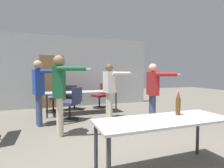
{
  "coord_description": "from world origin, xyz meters",
  "views": [
    {
      "loc": [
        -1.19,
        -1.5,
        1.35
      ],
      "look_at": [
        0.19,
        2.37,
        1.1
      ],
      "focal_mm": 28.0,
      "sensor_mm": 36.0,
      "label": 1
    }
  ],
  "objects": [
    {
      "name": "office_chair_far_right",
      "position": [
        -0.61,
        3.57,
        0.45
      ],
      "size": [
        0.69,
        0.68,
        0.95
      ],
      "rotation": [
        0.0,
        0.0,
        0.85
      ],
      "color": "black",
      "rests_on": "ground_plane"
    },
    {
      "name": "person_center_tall",
      "position": [
        -0.99,
        2.38,
        1.06
      ],
      "size": [
        0.75,
        0.69,
        1.74
      ],
      "rotation": [
        0.0,
        0.0,
        -1.78
      ],
      "color": "beige",
      "rests_on": "ground_plane"
    },
    {
      "name": "office_chair_mid_tucked",
      "position": [
        0.69,
        5.08,
        0.44
      ],
      "size": [
        0.66,
        0.62,
        0.94
      ],
      "rotation": [
        0.0,
        0.0,
        2.0
      ],
      "color": "black",
      "rests_on": "ground_plane"
    },
    {
      "name": "person_far_watching",
      "position": [
        1.39,
        2.47,
        0.96
      ],
      "size": [
        0.69,
        0.79,
        1.61
      ],
      "rotation": [
        0.0,
        0.0,
        -1.9
      ],
      "color": "#3D4C75",
      "rests_on": "ground_plane"
    },
    {
      "name": "office_chair_side_rolled",
      "position": [
        -1.02,
        4.98,
        0.45
      ],
      "size": [
        0.65,
        0.61,
        0.95
      ],
      "rotation": [
        0.0,
        0.0,
        1.96
      ],
      "color": "black",
      "rests_on": "ground_plane"
    },
    {
      "name": "office_chair_far_left",
      "position": [
        -0.38,
        5.01,
        0.43
      ],
      "size": [
        0.65,
        0.68,
        0.92
      ],
      "rotation": [
        0.0,
        0.0,
        5.74
      ],
      "color": "black",
      "rests_on": "ground_plane"
    },
    {
      "name": "person_left_plaid",
      "position": [
        -1.45,
        3.31,
        1.02
      ],
      "size": [
        0.85,
        0.56,
        1.68
      ],
      "rotation": [
        0.0,
        0.0,
        -1.3
      ],
      "color": "#3D4C75",
      "rests_on": "ground_plane"
    },
    {
      "name": "person_near_casual",
      "position": [
        0.45,
        3.31,
        0.98
      ],
      "size": [
        0.77,
        0.63,
        1.63
      ],
      "rotation": [
        0.0,
        0.0,
        -1.52
      ],
      "color": "beige",
      "rests_on": "ground_plane"
    },
    {
      "name": "back_wall",
      "position": [
        -0.03,
        5.76,
        1.41
      ],
      "size": [
        5.95,
        0.12,
        2.83
      ],
      "color": "#B2B5B7",
      "rests_on": "ground_plane"
    },
    {
      "name": "conference_table_near",
      "position": [
        0.24,
        0.43,
        0.67
      ],
      "size": [
        1.86,
        0.65,
        0.74
      ],
      "color": "#A8A8AD",
      "rests_on": "ground_plane"
    },
    {
      "name": "beer_bottle",
      "position": [
        0.57,
        0.55,
        0.91
      ],
      "size": [
        0.07,
        0.07,
        0.36
      ],
      "color": "#563314",
      "rests_on": "conference_table_near"
    },
    {
      "name": "conference_table_far",
      "position": [
        -0.18,
        4.32,
        0.68
      ],
      "size": [
        2.35,
        0.7,
        0.74
      ],
      "color": "#A8A8AD",
      "rests_on": "ground_plane"
    }
  ]
}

